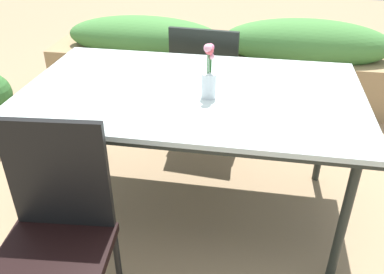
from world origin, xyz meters
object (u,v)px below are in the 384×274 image
at_px(flower_vase, 209,77).
at_px(dining_table, 192,98).
at_px(planter_box, 224,62).
at_px(chair_near_left, 55,230).
at_px(chair_far_side, 207,76).

bearing_deg(flower_vase, dining_table, 142.07).
bearing_deg(planter_box, dining_table, -90.56).
relative_size(flower_vase, planter_box, 0.09).
relative_size(dining_table, planter_box, 0.56).
height_order(chair_near_left, flower_vase, flower_vase).
distance_m(chair_near_left, planter_box, 2.43).
distance_m(dining_table, chair_near_left, 0.95).
height_order(chair_far_side, planter_box, chair_far_side).
xyz_separation_m(chair_far_side, planter_box, (0.05, 0.72, -0.16)).
bearing_deg(planter_box, chair_far_side, -93.72).
distance_m(dining_table, planter_box, 1.60).
relative_size(dining_table, chair_far_side, 1.94).
bearing_deg(planter_box, chair_near_left, -99.82).
xyz_separation_m(flower_vase, planter_box, (-0.08, 1.63, -0.53)).
height_order(dining_table, planter_box, dining_table).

